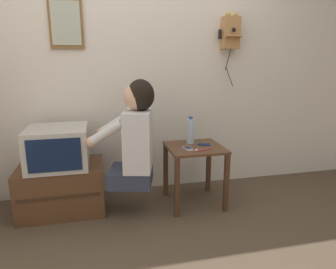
{
  "coord_description": "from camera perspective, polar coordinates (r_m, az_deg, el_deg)",
  "views": [
    {
      "loc": [
        -0.5,
        -1.83,
        1.32
      ],
      "look_at": [
        0.08,
        0.63,
        0.7
      ],
      "focal_mm": 32.0,
      "sensor_mm": 36.0,
      "label": 1
    }
  ],
  "objects": [
    {
      "name": "ground_plane",
      "position": [
        2.31,
        1.81,
        -21.0
      ],
      "size": [
        14.0,
        14.0,
        0.0
      ],
      "primitive_type": "plane",
      "color": "#4C3D2D"
    },
    {
      "name": "wall_back",
      "position": [
        3.04,
        -3.78,
        12.91
      ],
      "size": [
        6.8,
        0.05,
        2.55
      ],
      "color": "beige",
      "rests_on": "ground_plane"
    },
    {
      "name": "side_table",
      "position": [
        2.79,
        5.09,
        -4.61
      ],
      "size": [
        0.5,
        0.49,
        0.56
      ],
      "color": "#51331E",
      "rests_on": "ground_plane"
    },
    {
      "name": "person",
      "position": [
        2.53,
        -6.25,
        -0.06
      ],
      "size": [
        0.59,
        0.49,
        0.9
      ],
      "rotation": [
        0.0,
        0.0,
        1.32
      ],
      "color": "#2D3347",
      "rests_on": "ground_plane"
    },
    {
      "name": "tv_stand",
      "position": [
        2.89,
        -19.44,
        -9.52
      ],
      "size": [
        0.72,
        0.51,
        0.43
      ],
      "color": "#51331E",
      "rests_on": "ground_plane"
    },
    {
      "name": "television",
      "position": [
        2.75,
        -20.19,
        -2.25
      ],
      "size": [
        0.5,
        0.5,
        0.34
      ],
      "color": "#ADA89E",
      "rests_on": "tv_stand"
    },
    {
      "name": "wall_phone_antique",
      "position": [
        3.21,
        11.79,
        18.47
      ],
      "size": [
        0.21,
        0.18,
        0.72
      ],
      "color": "#AD7A47"
    },
    {
      "name": "framed_picture",
      "position": [
        2.99,
        -18.87,
        19.42
      ],
      "size": [
        0.29,
        0.03,
        0.44
      ],
      "color": "brown"
    },
    {
      "name": "cell_phone_held",
      "position": [
        2.67,
        3.76,
        -2.6
      ],
      "size": [
        0.07,
        0.13,
        0.01
      ],
      "rotation": [
        0.0,
        0.0,
        0.05
      ],
      "color": "silver",
      "rests_on": "side_table"
    },
    {
      "name": "cell_phone_spare",
      "position": [
        2.81,
        6.93,
        -1.86
      ],
      "size": [
        0.14,
        0.11,
        0.01
      ],
      "rotation": [
        0.0,
        0.0,
        1.11
      ],
      "color": "navy",
      "rests_on": "side_table"
    },
    {
      "name": "water_bottle",
      "position": [
        2.83,
        4.29,
        0.71
      ],
      "size": [
        0.07,
        0.07,
        0.26
      ],
      "color": "#ADC6DB",
      "rests_on": "side_table"
    },
    {
      "name": "toothbrush",
      "position": [
        2.64,
        6.61,
        -2.89
      ],
      "size": [
        0.18,
        0.07,
        0.02
      ],
      "rotation": [
        0.0,
        0.0,
        1.9
      ],
      "color": "#D83F4C",
      "rests_on": "side_table"
    }
  ]
}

